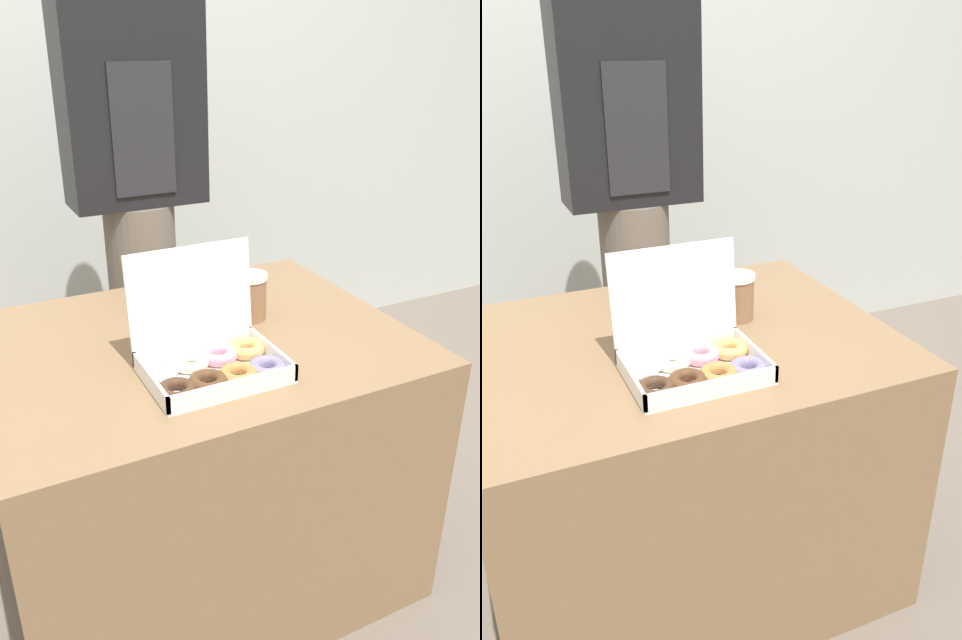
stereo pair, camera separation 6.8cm
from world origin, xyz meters
The scene contains 7 objects.
ground_plane centered at (0.00, 0.00, 0.00)m, with size 14.00×14.00×0.00m, color #665B51.
wall_back centered at (0.00, 1.33, 1.30)m, with size 10.00×0.05×2.60m.
table centered at (0.00, 0.00, 0.38)m, with size 1.06×0.83×0.75m.
donut_box centered at (-0.04, -0.18, 0.79)m, with size 0.33×0.25×0.27m.
coffee_cup centered at (0.18, 0.05, 0.82)m, with size 0.10×0.10×0.13m.
napkin_holder centered at (0.14, 0.25, 0.81)m, with size 0.13×0.05×0.11m.
person_customer centered at (0.06, 0.60, 0.94)m, with size 0.42×0.23×1.76m.
Camera 2 is at (-0.47, -1.35, 1.45)m, focal length 35.00 mm.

